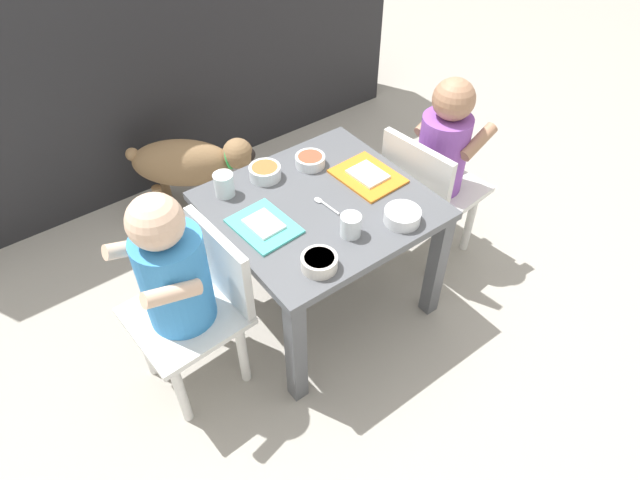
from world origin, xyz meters
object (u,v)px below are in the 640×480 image
food_tray_left (264,226)px  veggie_bowl_near (265,172)px  dining_table (320,221)px  seated_child_right (440,155)px  water_cup_left (351,226)px  dog (189,163)px  seated_child_left (178,277)px  food_tray_right (368,176)px  water_cup_right (224,186)px  veggie_bowl_far (319,262)px  cereal_bowl_right_side (402,216)px  spoon_by_left_tray (325,204)px  cereal_bowl_left_side (310,160)px

food_tray_left → veggie_bowl_near: (0.12, 0.18, 0.02)m
dining_table → seated_child_right: seated_child_right is taller
water_cup_left → veggie_bowl_near: size_ratio=0.67×
dining_table → dog: 0.70m
seated_child_left → water_cup_left: seated_child_left is taller
dining_table → dog: size_ratio=1.39×
seated_child_left → food_tray_left: (0.27, 0.03, 0.01)m
food_tray_right → water_cup_right: water_cup_right is taller
dog → veggie_bowl_far: 0.91m
food_tray_left → cereal_bowl_right_side: 0.38m
water_cup_left → dining_table: bearing=84.7°
dining_table → spoon_by_left_tray: bearing=-74.2°
seated_child_left → seated_child_right: bearing=-0.9°
veggie_bowl_near → veggie_bowl_far: (-0.09, -0.40, -0.00)m
dining_table → cereal_bowl_right_side: (0.13, -0.20, 0.09)m
water_cup_right → veggie_bowl_near: 0.14m
seated_child_left → seated_child_right: (0.91, -0.02, -0.01)m
water_cup_left → spoon_by_left_tray: (0.02, 0.14, -0.02)m
veggie_bowl_near → food_tray_left: bearing=-123.8°
seated_child_right → food_tray_left: size_ratio=3.51×
water_cup_right → veggie_bowl_far: 0.40m
water_cup_right → food_tray_left: bearing=-86.2°
seated_child_right → food_tray_right: seated_child_right is taller
food_tray_left → cereal_bowl_left_side: 0.31m
food_tray_left → water_cup_right: (-0.01, 0.19, 0.02)m
seated_child_right → cereal_bowl_right_side: 0.37m
dining_table → veggie_bowl_far: veggie_bowl_far is taller
veggie_bowl_near → spoon_by_left_tray: (0.07, -0.21, -0.02)m
seated_child_left → veggie_bowl_far: seated_child_left is taller
water_cup_left → water_cup_right: water_cup_right is taller
seated_child_left → veggie_bowl_near: 0.45m
food_tray_left → veggie_bowl_far: (0.03, -0.21, 0.01)m
food_tray_left → seated_child_left: bearing=-174.6°
veggie_bowl_far → cereal_bowl_right_side: bearing=0.8°
food_tray_right → water_cup_right: 0.43m
seated_child_left → veggie_bowl_far: 0.35m
cereal_bowl_left_side → spoon_by_left_tray: (-0.08, -0.18, -0.02)m
dog → veggie_bowl_far: (-0.05, -0.88, 0.23)m
dog → food_tray_left: size_ratio=2.20×
seated_child_right → veggie_bowl_near: 0.56m
water_cup_right → cereal_bowl_left_side: bearing=-7.0°
dining_table → spoon_by_left_tray: (0.00, -0.02, 0.07)m
seated_child_left → seated_child_right: size_ratio=1.02×
food_tray_right → cereal_bowl_right_side: size_ratio=2.01×
seated_child_left → food_tray_left: bearing=5.4°
food_tray_left → veggie_bowl_near: bearing=56.2°
cereal_bowl_left_side → food_tray_left: bearing=-150.2°
seated_child_right → veggie_bowl_far: size_ratio=7.21×
dining_table → water_cup_left: (-0.01, -0.16, 0.10)m
seated_child_right → water_cup_right: (-0.65, 0.23, 0.04)m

